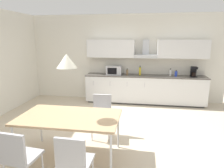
# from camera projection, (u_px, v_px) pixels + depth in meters

# --- Properties ---
(ground_plane) EXTENTS (8.50, 8.13, 0.02)m
(ground_plane) POSITION_uv_depth(u_px,v_px,m) (99.00, 136.00, 4.23)
(ground_plane) COLOR beige
(wall_back) EXTENTS (6.80, 0.10, 2.77)m
(wall_back) POSITION_uv_depth(u_px,v_px,m) (117.00, 58.00, 6.58)
(wall_back) COLOR silver
(wall_back) RESTS_ON ground_plane
(kitchen_counter) EXTENTS (3.70, 0.62, 0.89)m
(kitchen_counter) POSITION_uv_depth(u_px,v_px,m) (144.00, 89.00, 6.31)
(kitchen_counter) COLOR #333333
(kitchen_counter) RESTS_ON ground_plane
(backsplash_tile) EXTENTS (3.68, 0.02, 0.52)m
(backsplash_tile) POSITION_uv_depth(u_px,v_px,m) (145.00, 66.00, 6.43)
(backsplash_tile) COLOR silver
(backsplash_tile) RESTS_ON kitchen_counter
(upper_wall_cabinets) EXTENTS (3.68, 0.40, 0.55)m
(upper_wall_cabinets) POSITION_uv_depth(u_px,v_px,m) (146.00, 49.00, 6.16)
(upper_wall_cabinets) COLOR silver
(microwave) EXTENTS (0.48, 0.35, 0.28)m
(microwave) POSITION_uv_depth(u_px,v_px,m) (114.00, 70.00, 6.33)
(microwave) COLOR #ADADB2
(microwave) RESTS_ON kitchen_counter
(coffee_maker) EXTENTS (0.18, 0.19, 0.30)m
(coffee_maker) POSITION_uv_depth(u_px,v_px,m) (194.00, 72.00, 5.99)
(coffee_maker) COLOR black
(coffee_maker) RESTS_ON kitchen_counter
(bottle_yellow) EXTENTS (0.06, 0.06, 0.29)m
(bottle_yellow) POSITION_uv_depth(u_px,v_px,m) (140.00, 71.00, 6.27)
(bottle_yellow) COLOR yellow
(bottle_yellow) RESTS_ON kitchen_counter
(bottle_blue) EXTENTS (0.08, 0.08, 0.19)m
(bottle_blue) POSITION_uv_depth(u_px,v_px,m) (176.00, 74.00, 6.06)
(bottle_blue) COLOR blue
(bottle_blue) RESTS_ON kitchen_counter
(bottle_brown) EXTENTS (0.06, 0.06, 0.21)m
(bottle_brown) POSITION_uv_depth(u_px,v_px,m) (127.00, 72.00, 6.28)
(bottle_brown) COLOR brown
(bottle_brown) RESTS_ON kitchen_counter
(bottle_white) EXTENTS (0.06, 0.06, 0.23)m
(bottle_white) POSITION_uv_depth(u_px,v_px,m) (170.00, 73.00, 6.12)
(bottle_white) COLOR white
(bottle_white) RESTS_ON kitchen_counter
(dining_table) EXTENTS (1.66, 0.96, 0.75)m
(dining_table) POSITION_uv_depth(u_px,v_px,m) (70.00, 118.00, 3.33)
(dining_table) COLOR tan
(dining_table) RESTS_ON ground_plane
(chair_near_left) EXTENTS (0.44, 0.44, 0.87)m
(chair_near_left) POSITION_uv_depth(u_px,v_px,m) (18.00, 154.00, 2.59)
(chair_near_left) COLOR #B2B2B7
(chair_near_left) RESTS_ON ground_plane
(chair_far_right) EXTENTS (0.43, 0.43, 0.87)m
(chair_far_right) POSITION_uv_depth(u_px,v_px,m) (102.00, 111.00, 4.14)
(chair_far_right) COLOR #B2B2B7
(chair_far_right) RESTS_ON ground_plane
(chair_near_right) EXTENTS (0.41, 0.41, 0.87)m
(chair_near_right) POSITION_uv_depth(u_px,v_px,m) (74.00, 160.00, 2.48)
(chair_near_right) COLOR #B2B2B7
(chair_near_right) RESTS_ON ground_plane
(pendant_lamp) EXTENTS (0.32, 0.32, 0.22)m
(pendant_lamp) POSITION_uv_depth(u_px,v_px,m) (67.00, 61.00, 3.11)
(pendant_lamp) COLOR silver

